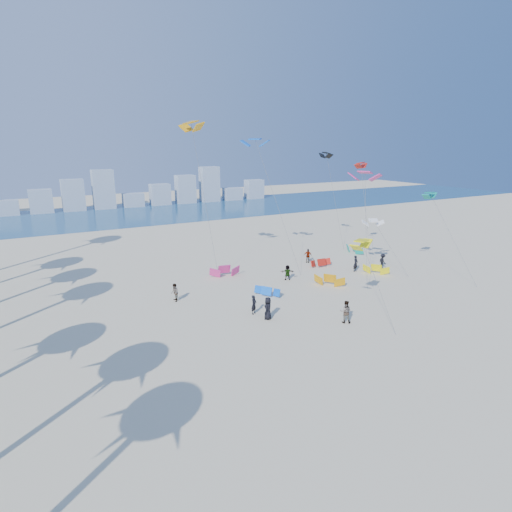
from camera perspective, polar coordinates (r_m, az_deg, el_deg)
ground at (r=24.11m, az=12.93°, el=-20.26°), size 220.00×220.00×0.00m
ocean at (r=88.49m, az=-19.59°, el=5.18°), size 220.00×220.00×0.00m
kitesurfer_near at (r=35.18m, az=-0.28°, el=-6.61°), size 0.71×0.65×1.63m
kitesurfer_mid at (r=34.23m, az=12.05°, el=-7.40°), size 1.13×1.09×1.84m
kitesurfers_far at (r=43.19m, az=6.18°, el=-2.51°), size 24.94×13.25×1.85m
grounded_kites at (r=46.38m, az=7.34°, el=-1.79°), size 21.51×11.84×1.06m
flying_kites at (r=44.94m, az=6.99°, el=12.33°), size 24.21×26.18×16.56m
distant_skyline at (r=97.73m, az=-21.43°, el=7.69°), size 85.00×3.00×8.40m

